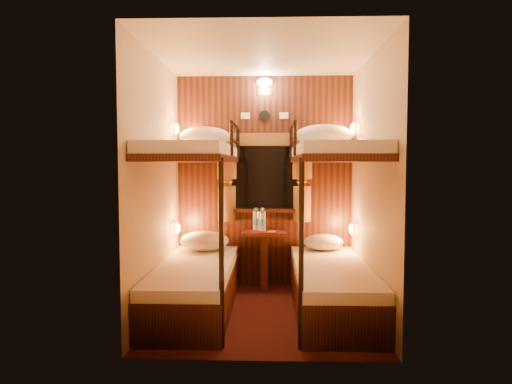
{
  "coord_description": "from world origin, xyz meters",
  "views": [
    {
      "loc": [
        0.07,
        -4.22,
        1.41
      ],
      "look_at": [
        -0.07,
        0.15,
        1.13
      ],
      "focal_mm": 32.0,
      "sensor_mm": 36.0,
      "label": 1
    }
  ],
  "objects_px": {
    "bottle_left": "(256,221)",
    "table": "(264,252)",
    "bunk_left": "(195,252)",
    "bottle_right": "(262,221)",
    "bunk_right": "(332,253)"
  },
  "relations": [
    {
      "from": "table",
      "to": "bottle_left",
      "type": "height_order",
      "value": "bottle_left"
    },
    {
      "from": "bunk_left",
      "to": "bottle_left",
      "type": "bearing_deg",
      "value": 56.87
    },
    {
      "from": "bunk_right",
      "to": "bottle_right",
      "type": "bearing_deg",
      "value": 130.98
    },
    {
      "from": "bottle_left",
      "to": "table",
      "type": "bearing_deg",
      "value": -35.43
    },
    {
      "from": "table",
      "to": "bottle_left",
      "type": "distance_m",
      "value": 0.36
    },
    {
      "from": "bunk_right",
      "to": "bottle_left",
      "type": "height_order",
      "value": "bunk_right"
    },
    {
      "from": "table",
      "to": "bottle_right",
      "type": "relative_size",
      "value": 2.51
    },
    {
      "from": "bunk_left",
      "to": "bunk_right",
      "type": "bearing_deg",
      "value": 0.0
    },
    {
      "from": "bunk_left",
      "to": "bottle_right",
      "type": "relative_size",
      "value": 7.29
    },
    {
      "from": "bottle_right",
      "to": "bottle_left",
      "type": "bearing_deg",
      "value": 133.12
    },
    {
      "from": "bottle_left",
      "to": "bunk_right",
      "type": "bearing_deg",
      "value": -48.81
    },
    {
      "from": "table",
      "to": "bottle_left",
      "type": "relative_size",
      "value": 2.55
    },
    {
      "from": "bunk_left",
      "to": "bottle_left",
      "type": "xyz_separation_m",
      "value": [
        0.55,
        0.85,
        0.2
      ]
    },
    {
      "from": "bunk_right",
      "to": "bottle_right",
      "type": "height_order",
      "value": "bunk_right"
    },
    {
      "from": "bunk_left",
      "to": "bunk_right",
      "type": "height_order",
      "value": "same"
    }
  ]
}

